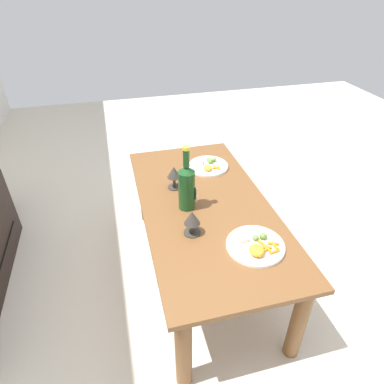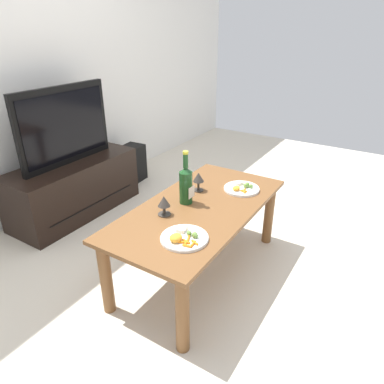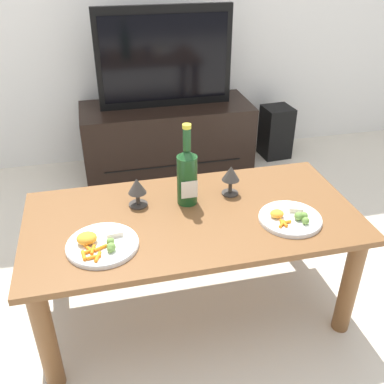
{
  "view_description": "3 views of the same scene",
  "coord_description": "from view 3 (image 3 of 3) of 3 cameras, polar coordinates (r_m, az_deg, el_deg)",
  "views": [
    {
      "loc": [
        -1.32,
        0.41,
        1.51
      ],
      "look_at": [
        -0.01,
        0.07,
        0.59
      ],
      "focal_mm": 31.27,
      "sensor_mm": 36.0,
      "label": 1
    },
    {
      "loc": [
        -1.64,
        -0.97,
        1.52
      ],
      "look_at": [
        0.01,
        0.06,
        0.57
      ],
      "focal_mm": 32.78,
      "sensor_mm": 36.0,
      "label": 2
    },
    {
      "loc": [
        -0.33,
        -1.37,
        1.44
      ],
      "look_at": [
        0.01,
        0.06,
        0.56
      ],
      "focal_mm": 40.61,
      "sensor_mm": 36.0,
      "label": 3
    }
  ],
  "objects": [
    {
      "name": "goblet_right",
      "position": [
        1.8,
        5.12,
        2.21
      ],
      "size": [
        0.07,
        0.07,
        0.13
      ],
      "color": "#38332D",
      "rests_on": "dining_table"
    },
    {
      "name": "ground_plane",
      "position": [
        2.02,
        0.09,
        -14.8
      ],
      "size": [
        6.4,
        6.4,
        0.0
      ],
      "primitive_type": "plane",
      "color": "beige"
    },
    {
      "name": "tv_stand",
      "position": [
        3.0,
        -3.28,
        7.04
      ],
      "size": [
        1.12,
        0.46,
        0.47
      ],
      "color": "black",
      "rests_on": "ground_plane"
    },
    {
      "name": "wine_bottle",
      "position": [
        1.71,
        -0.78,
        2.37
      ],
      "size": [
        0.08,
        0.08,
        0.34
      ],
      "color": "#19471E",
      "rests_on": "dining_table"
    },
    {
      "name": "dinner_plate_right",
      "position": [
        1.7,
        12.81,
        -3.33
      ],
      "size": [
        0.24,
        0.24,
        0.04
      ],
      "color": "white",
      "rests_on": "dining_table"
    },
    {
      "name": "dining_table",
      "position": [
        1.75,
        0.1,
        -5.43
      ],
      "size": [
        1.3,
        0.64,
        0.49
      ],
      "color": "brown",
      "rests_on": "ground_plane"
    },
    {
      "name": "floor_speaker",
      "position": [
        3.28,
        10.95,
        7.77
      ],
      "size": [
        0.21,
        0.21,
        0.38
      ],
      "primitive_type": "cube",
      "rotation": [
        0.0,
        0.0,
        0.07
      ],
      "color": "black",
      "rests_on": "ground_plane"
    },
    {
      "name": "dinner_plate_left",
      "position": [
        1.56,
        -11.83,
        -6.66
      ],
      "size": [
        0.25,
        0.25,
        0.05
      ],
      "color": "white",
      "rests_on": "dining_table"
    },
    {
      "name": "goblet_left",
      "position": [
        1.73,
        -7.23,
        0.54
      ],
      "size": [
        0.08,
        0.08,
        0.12
      ],
      "color": "#38332D",
      "rests_on": "dining_table"
    },
    {
      "name": "tv_screen",
      "position": [
        2.82,
        -3.61,
        17.16
      ],
      "size": [
        0.85,
        0.05,
        0.62
      ],
      "color": "black",
      "rests_on": "tv_stand"
    }
  ]
}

